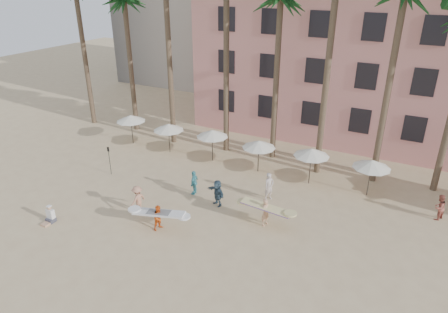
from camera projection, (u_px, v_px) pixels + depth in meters
ground at (179, 276)px, 19.96m from camera, size 120.00×120.00×0.00m
pink_hotel at (406, 46)px, 34.67m from camera, size 35.00×14.00×16.00m
umbrella_row at (235, 138)px, 30.32m from camera, size 22.50×2.70×2.73m
carrier_yellow at (266, 211)px, 23.59m from camera, size 3.00×0.81×1.75m
carrier_white at (159, 216)px, 23.28m from camera, size 3.20×1.41×1.57m
beachgoers at (233, 194)px, 25.51m from camera, size 17.68×8.88×1.93m
paddle at (109, 157)px, 29.43m from camera, size 0.18×0.04×2.23m
seated_man at (50, 217)px, 24.10m from camera, size 0.49×0.85×1.10m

